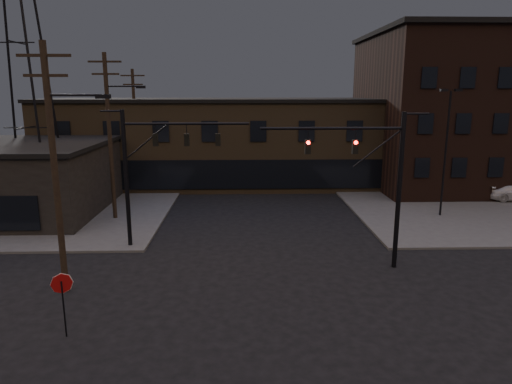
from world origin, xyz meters
TOP-DOWN VIEW (x-y plane):
  - ground at (0.00, 0.00)m, footprint 140.00×140.00m
  - sidewalk_ne at (22.00, 22.00)m, footprint 30.00×30.00m
  - sidewalk_nw at (-22.00, 22.00)m, footprint 30.00×30.00m
  - building_row at (0.00, 28.00)m, footprint 40.00×12.00m
  - building_right at (22.00, 26.00)m, footprint 22.00×16.00m
  - traffic_signal_near at (5.36, 4.50)m, footprint 7.12×0.24m
  - traffic_signal_far at (-6.72, 8.00)m, footprint 7.12×0.24m
  - stop_sign at (-8.00, -1.99)m, footprint 0.72×0.33m
  - utility_pole_near at (-9.43, 2.00)m, footprint 3.70×0.28m
  - utility_pole_mid at (-10.44, 14.00)m, footprint 3.70×0.28m
  - utility_pole_far at (-11.50, 26.00)m, footprint 2.20×0.28m
  - transmission_tower at (-18.00, 18.00)m, footprint 7.00×7.00m
  - lot_light_a at (13.00, 14.00)m, footprint 1.50×0.28m
  - lot_light_b at (19.00, 19.00)m, footprint 1.50×0.28m
  - parked_car_lot_a at (16.75, 20.18)m, footprint 4.30×2.90m
  - car_crossing at (3.38, 25.62)m, footprint 2.31×4.46m

SIDE VIEW (x-z plane):
  - ground at x=0.00m, z-range 0.00..0.00m
  - sidewalk_ne at x=22.00m, z-range 0.00..0.15m
  - sidewalk_nw at x=-22.00m, z-range 0.00..0.15m
  - car_crossing at x=3.38m, z-range 0.00..1.40m
  - parked_car_lot_a at x=16.75m, z-range 0.15..1.51m
  - stop_sign at x=-8.00m, z-range 0.60..3.08m
  - building_row at x=0.00m, z-range 0.00..8.00m
  - traffic_signal_near at x=5.36m, z-range 0.93..8.93m
  - traffic_signal_far at x=-6.72m, z-range 1.01..9.01m
  - lot_light_a at x=13.00m, z-range 0.94..10.08m
  - lot_light_b at x=19.00m, z-range 0.94..10.08m
  - utility_pole_far at x=-11.50m, z-range 0.28..11.28m
  - utility_pole_near at x=-9.43m, z-range 0.37..11.37m
  - utility_pole_mid at x=-10.44m, z-range 0.38..11.88m
  - building_right at x=22.00m, z-range 0.00..14.00m
  - transmission_tower at x=-18.00m, z-range 0.00..25.00m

